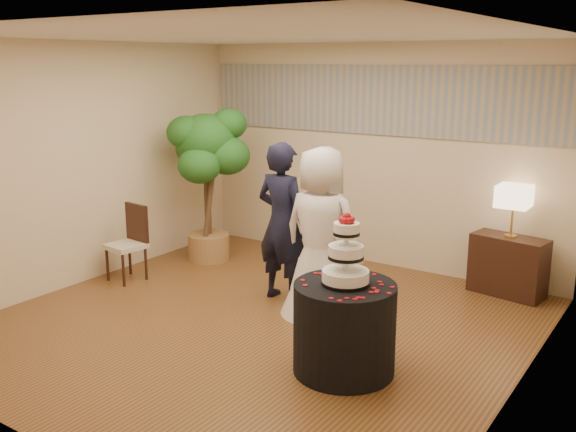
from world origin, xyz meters
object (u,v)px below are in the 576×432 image
Objects in this scene: wedding_cake at (346,249)px; console at (508,266)px; table_lamp at (513,211)px; cake_table at (344,328)px; side_chair at (125,244)px; bride at (321,232)px; ficus_tree at (207,184)px; groom at (282,222)px.

wedding_cake is 0.75× the size of console.
table_lamp reaches higher than console.
table_lamp is at bearing 76.60° from wedding_cake.
cake_table is 1.41× the size of wedding_cake.
side_chair is at bearing -152.46° from table_lamp.
wedding_cake is 0.67× the size of side_chair.
bride is at bearing 129.86° from cake_table.
side_chair is (-2.46, -0.41, -0.42)m from bride.
wedding_cake is 2.82m from console.
ficus_tree is 1.34m from side_chair.
side_chair is at bearing 169.77° from wedding_cake.
console is 0.63m from table_lamp.
bride is 1.33m from wedding_cake.
cake_table is at bearing 128.24° from bride.
bride is 1.93× the size of side_chair.
groom is 1.00× the size of bride.
console is at bearing 13.31° from ficus_tree.
wedding_cake is (1.40, -1.13, 0.21)m from groom.
ficus_tree is at bearing -21.11° from bride.
wedding_cake is 2.72m from table_lamp.
groom is 3.01× the size of table_lamp.
bride reaches higher than groom.
cake_table is at bearing -103.40° from table_lamp.
console is 1.40× the size of table_lamp.
console is 0.89× the size of side_chair.
ficus_tree reaches higher than wedding_cake.
console is 0.40× the size of ficus_tree.
wedding_cake is at bearing -3.34° from side_chair.
table_lamp is (0.00, 0.00, 0.63)m from console.
cake_table is at bearing -93.90° from console.
table_lamp is 3.76m from ficus_tree.
console is at bearing 76.60° from wedding_cake.
cake_table is (1.40, -1.13, -0.49)m from groom.
ficus_tree reaches higher than bride.
bride is 2.32m from ficus_tree.
console is at bearing -139.60° from groom.
bride is (0.56, -0.12, 0.00)m from groom.
ficus_tree is 2.23× the size of side_chair.
table_lamp is (0.63, 2.64, 0.58)m from cake_table.
groom is at bearing -13.74° from bride.
console is at bearing 34.42° from side_chair.
cake_table is 0.69m from wedding_cake.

